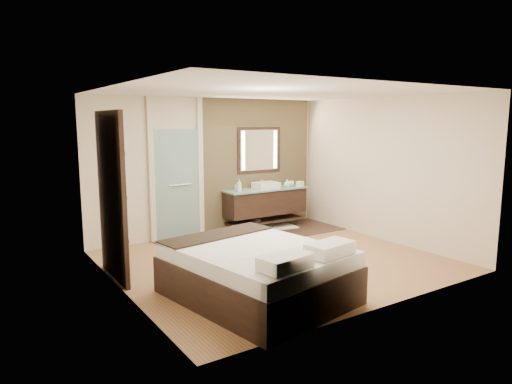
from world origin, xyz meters
TOP-DOWN VIEW (x-y plane):
  - floor at (0.00, 0.00)m, footprint 5.00×5.00m
  - tile_strip at (0.60, 1.60)m, footprint 3.80×1.30m
  - stone_wall at (1.10, 2.21)m, footprint 2.60×0.08m
  - vanity at (1.10, 1.92)m, footprint 1.85×0.55m
  - mirror_unit at (1.10, 2.16)m, footprint 1.06×0.04m
  - frosted_door at (-0.75, 2.20)m, footprint 1.10×0.12m
  - shoji_partition at (-2.43, 0.60)m, footprint 0.06×1.20m
  - bed at (-1.12, -1.16)m, footprint 2.07×2.43m
  - bath_mat at (1.40, 1.85)m, footprint 0.80×0.62m
  - waste_bin at (0.82, 1.85)m, footprint 0.27×0.27m
  - tissue_box at (1.92, 1.80)m, footprint 0.13×0.13m
  - soap_bottle_a at (0.42, 1.84)m, footprint 0.12×0.12m
  - soap_bottle_b at (0.46, 1.99)m, footprint 0.10×0.10m
  - soap_bottle_c at (1.59, 1.82)m, footprint 0.16×0.16m
  - cup at (1.78, 1.93)m, footprint 0.16×0.16m

SIDE VIEW (x-z plane):
  - floor at x=0.00m, z-range 0.00..0.00m
  - tile_strip at x=0.60m, z-range 0.00..0.01m
  - bath_mat at x=1.40m, z-range 0.01..0.03m
  - waste_bin at x=0.82m, z-range 0.00..0.28m
  - bed at x=-1.12m, z-range -0.07..0.76m
  - vanity at x=1.10m, z-range 0.14..1.02m
  - tissue_box at x=1.92m, z-range 0.86..0.97m
  - cup at x=1.78m, z-range 0.86..0.97m
  - soap_bottle_c at x=1.59m, z-range 0.86..1.03m
  - soap_bottle_b at x=0.46m, z-range 0.86..1.04m
  - soap_bottle_a at x=0.42m, z-range 0.86..1.12m
  - frosted_door at x=-0.75m, z-range -0.21..2.49m
  - shoji_partition at x=-2.43m, z-range 0.01..2.41m
  - stone_wall at x=1.10m, z-range 0.00..2.70m
  - mirror_unit at x=1.10m, z-range 1.17..2.13m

